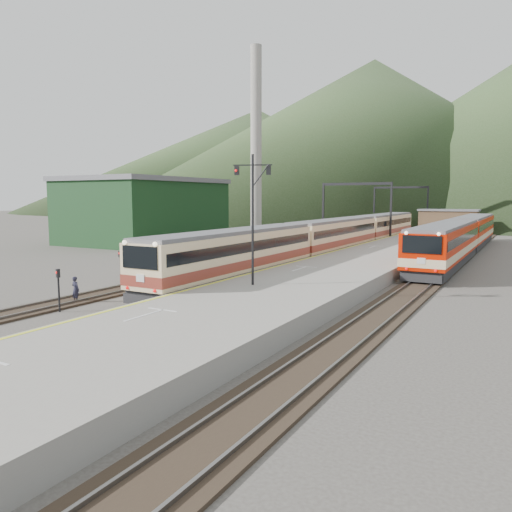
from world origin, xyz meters
The scene contains 18 objects.
track_main centered at (0.00, 40.00, 0.07)m, with size 2.60×200.00×0.23m.
track_far centered at (-5.00, 40.00, 0.07)m, with size 2.60×200.00×0.23m.
track_second centered at (11.50, 40.00, 0.07)m, with size 2.60×200.00×0.23m.
platform centered at (5.60, 38.00, 0.50)m, with size 8.00×100.00×1.00m, color gray.
gantry_near centered at (-2.85, 55.00, 5.59)m, with size 9.55×0.25×8.00m.
gantry_far centered at (-2.85, 80.00, 5.59)m, with size 9.55×0.25×8.00m.
warehouse centered at (-28.00, 42.00, 4.32)m, with size 14.50×20.50×8.60m.
smokestack centered at (-22.00, 62.00, 15.00)m, with size 1.80×1.80×30.00m, color #9E998E.
station_shed centered at (5.60, 78.00, 2.57)m, with size 9.40×4.40×3.10m.
hill_a centered at (-40.00, 190.00, 30.00)m, with size 180.00×180.00×60.00m, color #2B421D.
hill_d centered at (-120.00, 240.00, 27.50)m, with size 200.00×200.00×55.00m, color #2B421D.
main_train centered at (0.00, 39.50, 1.98)m, with size 2.87×58.98×3.51m.
second_train centered at (11.50, 46.02, 2.14)m, with size 3.12×42.52×3.81m.
signal_mast centered at (4.11, 14.77, 5.47)m, with size 2.10×0.84×7.36m.
short_signal_a centered at (-3.47, 7.63, 1.46)m, with size 0.26×0.23×2.27m.
short_signal_b centered at (-2.92, 25.61, 1.46)m, with size 0.25×0.20×2.27m.
short_signal_c centered at (-7.13, 15.85, 1.46)m, with size 0.25×0.21×2.27m.
worker centered at (-4.64, 9.71, 0.75)m, with size 0.55×0.36×1.50m, color #222233.
Camera 1 is at (17.98, -9.72, 5.93)m, focal length 35.00 mm.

